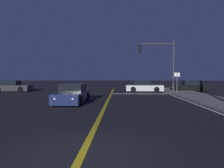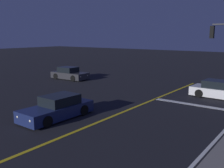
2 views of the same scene
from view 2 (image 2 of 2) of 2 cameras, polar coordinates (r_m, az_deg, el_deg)
name	(u,v)px [view 2 (image 2 of 2)]	position (r m, az deg, el deg)	size (l,w,h in m)	color
lane_line_center	(83,128)	(14.15, -6.19, -9.48)	(0.20, 32.83, 0.01)	gold
lane_line_edge_right	(197,160)	(11.25, 17.96, -15.44)	(0.16, 32.83, 0.01)	white
stop_bar	(196,105)	(19.42, 17.73, -4.37)	(6.30, 0.50, 0.01)	white
car_parked_curb_white	(220,90)	(22.23, 22.29, -1.29)	(4.48, 2.09, 1.34)	silver
car_following_oncoming_navy	(58,108)	(15.93, -11.71, -5.17)	(1.96, 4.56, 1.34)	navy
car_distant_tail_charcoal	(69,74)	(29.72, -9.19, 2.18)	(4.27, 2.08, 1.34)	#2D2D33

